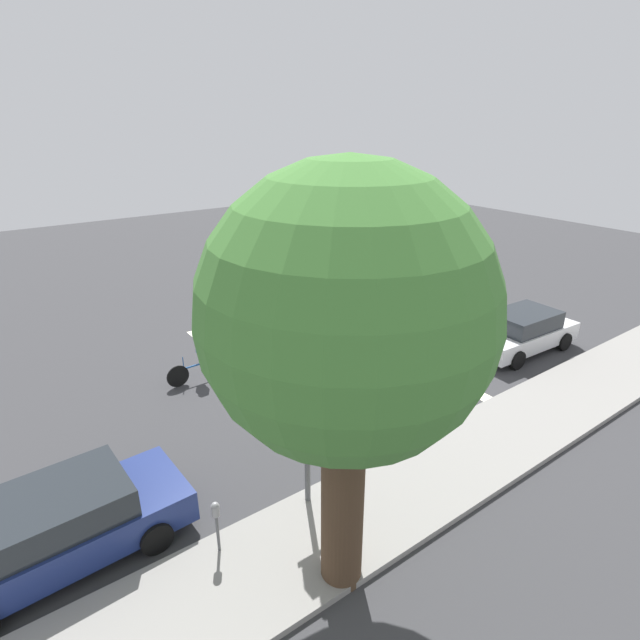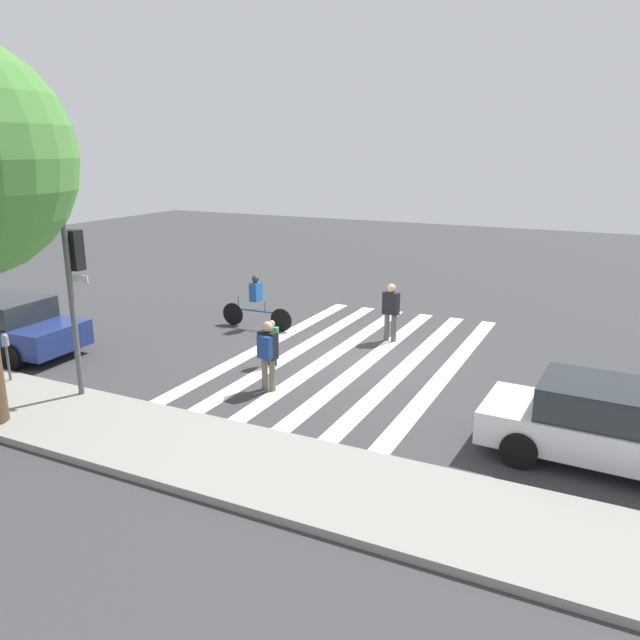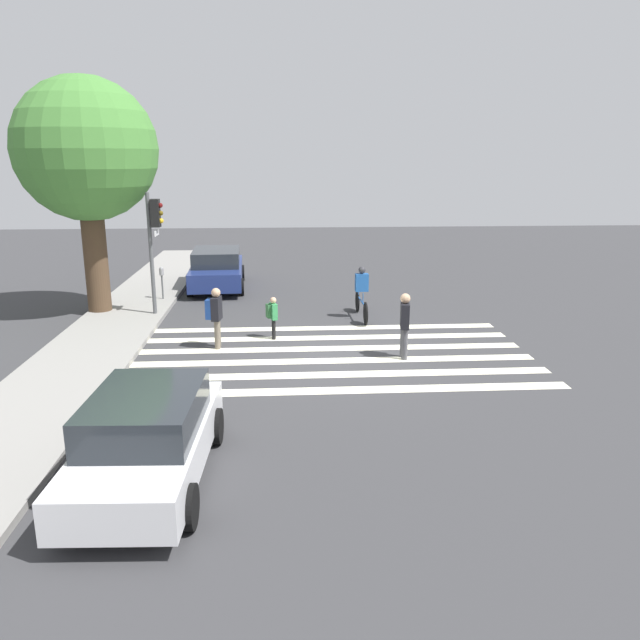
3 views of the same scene
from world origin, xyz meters
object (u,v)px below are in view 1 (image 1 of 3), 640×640
Objects in this scene: parking_meter at (216,517)px; pedestrian_adult_blue_shirt at (363,379)px; car_parked_far_curb at (522,331)px; traffic_light at (303,391)px; car_parked_silver_sedan at (57,527)px; pedestrian_adult_tall_backpack at (302,317)px; street_tree at (347,317)px; cyclist_far_lane at (202,354)px; pedestrian_adult_yellow_jacket at (309,374)px.

pedestrian_adult_blue_shirt is at bearing -156.64° from parking_meter.
parking_meter is at bearing 11.70° from car_parked_far_curb.
car_parked_silver_sedan is at bearing -17.06° from traffic_light.
parking_meter is 0.76× the size of pedestrian_adult_tall_backpack.
parking_meter is 5.99m from pedestrian_adult_blue_shirt.
traffic_light is 2.40× the size of pedestrian_adult_blue_shirt.
street_tree reaches higher than car_parked_far_curb.
parking_meter is 0.53× the size of cyclist_far_lane.
street_tree is (-1.57, 1.71, 4.12)m from parking_meter.
parking_meter is (2.11, 0.26, -1.78)m from traffic_light.
parking_meter is 12.68m from car_parked_far_curb.
pedestrian_adult_blue_shirt is (-5.50, -2.38, 0.00)m from parking_meter.
pedestrian_adult_tall_backpack is 0.39× the size of car_parked_far_curb.
street_tree reaches higher than parking_meter.
street_tree is (0.54, 1.98, 2.35)m from traffic_light.
street_tree is 4.37× the size of pedestrian_adult_tall_backpack.
pedestrian_adult_blue_shirt is 7.03m from car_parked_far_curb.
street_tree is 6.16× the size of pedestrian_adult_yellow_jacket.
pedestrian_adult_yellow_jacket is (-4.72, -3.86, -0.25)m from parking_meter.
car_parked_silver_sedan is at bearing -40.21° from street_tree.
car_parked_far_curb is (-7.01, 0.35, -0.21)m from pedestrian_adult_blue_shirt.
parking_meter is at bearing -147.85° from pedestrian_adult_blue_shirt.
parking_meter is at bearing 55.33° from pedestrian_adult_tall_backpack.
pedestrian_adult_yellow_jacket is 3.49m from cyclist_far_lane.
street_tree is at bearing 74.80° from traffic_light.
street_tree reaches higher than pedestrian_adult_blue_shirt.
car_parked_silver_sedan reaches higher than car_parked_far_curb.
parking_meter is at bearing -47.50° from street_tree.
traffic_light reaches higher than car_parked_silver_sedan.
cyclist_far_lane reaches higher than pedestrian_adult_blue_shirt.
parking_meter is 7.10m from cyclist_far_lane.
car_parked_silver_sedan is (9.09, 5.51, -0.18)m from pedestrian_adult_tall_backpack.
traffic_light is 2.77m from parking_meter.
cyclist_far_lane is at bearing -94.20° from traffic_light.
pedestrian_adult_tall_backpack is 0.70× the size of cyclist_far_lane.
street_tree is at bearing -137.19° from pedestrian_adult_yellow_jacket.
car_parked_silver_sedan is (7.91, 0.73, -0.19)m from pedestrian_adult_blue_shirt.
car_parked_far_curb is (-12.52, -2.03, -0.21)m from parking_meter.
car_parked_silver_sedan is at bearing -165.96° from pedestrian_adult_blue_shirt.
pedestrian_adult_blue_shirt is at bearing -148.10° from traffic_light.
street_tree is 7.01m from pedestrian_adult_blue_shirt.
car_parked_silver_sedan is at bearing 179.48° from pedestrian_adult_yellow_jacket.
pedestrian_adult_tall_backpack is at bearing -119.95° from street_tree.
pedestrian_adult_tall_backpack reaches higher than pedestrian_adult_blue_shirt.
car_parked_silver_sedan is (3.98, -3.36, -4.31)m from street_tree.
traffic_light is 0.82× the size of car_parked_silver_sedan.
traffic_light reaches higher than pedestrian_adult_blue_shirt.
street_tree is 9.38m from cyclist_far_lane.
car_parked_silver_sedan is at bearing 39.58° from pedestrian_adult_tall_backpack.
street_tree reaches higher than cyclist_far_lane.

